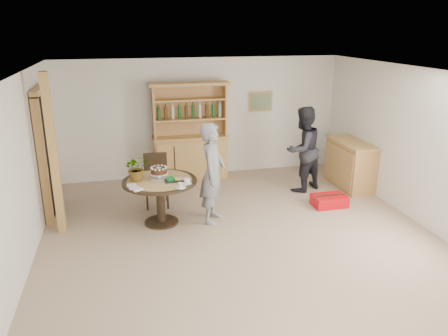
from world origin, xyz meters
TOP-DOWN VIEW (x-y plane):
  - ground at (0.00, 0.00)m, footprint 7.00×7.00m
  - room_shell at (0.00, 0.01)m, footprint 6.04×7.04m
  - doorway at (-2.93, 2.00)m, footprint 0.13×1.10m
  - pine_post at (-2.70, 1.20)m, footprint 0.12×0.12m
  - hutch at (-0.30, 3.24)m, footprint 1.62×0.54m
  - sideboard at (2.74, 2.00)m, footprint 0.54×1.26m
  - dining_table at (-1.13, 1.14)m, footprint 1.20×1.20m
  - dining_chair at (-1.13, 1.97)m, footprint 0.44×0.44m
  - birthday_cake at (-1.13, 1.19)m, footprint 0.30×0.30m
  - flower_vase at (-1.48, 1.19)m, footprint 0.47×0.44m
  - gift_tray at (-0.92, 1.01)m, footprint 0.30×0.20m
  - coffee_cup_a at (-0.73, 0.86)m, footprint 0.15×0.15m
  - coffee_cup_b at (-0.85, 0.69)m, footprint 0.15×0.15m
  - napkins at (-1.54, 0.82)m, footprint 0.24×0.33m
  - teen_boy at (-0.28, 1.04)m, footprint 0.62×0.72m
  - adult_person at (1.72, 2.05)m, footprint 1.00×0.92m
  - red_suitcase at (1.89, 1.15)m, footprint 0.60×0.40m

SIDE VIEW (x-z plane):
  - ground at x=0.00m, z-range 0.00..0.00m
  - red_suitcase at x=1.89m, z-range 0.00..0.21m
  - sideboard at x=2.74m, z-range 0.00..0.94m
  - dining_chair at x=-1.13m, z-range 0.06..1.01m
  - dining_table at x=-1.13m, z-range 0.22..0.98m
  - hutch at x=-0.30m, z-range -0.33..1.71m
  - napkins at x=-1.54m, z-range 0.76..0.79m
  - gift_tray at x=-0.92m, z-range 0.75..0.83m
  - coffee_cup_b at x=-0.85m, z-range 0.75..0.84m
  - coffee_cup_a at x=-0.73m, z-range 0.76..0.84m
  - teen_boy at x=-0.28m, z-range 0.00..1.67m
  - adult_person at x=1.72m, z-range 0.00..1.67m
  - birthday_cake at x=-1.13m, z-range 0.78..0.98m
  - flower_vase at x=-1.48m, z-range 0.76..1.18m
  - doorway at x=-2.93m, z-range 0.02..2.20m
  - pine_post at x=-2.70m, z-range 0.00..2.50m
  - room_shell at x=0.00m, z-range 0.48..3.00m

